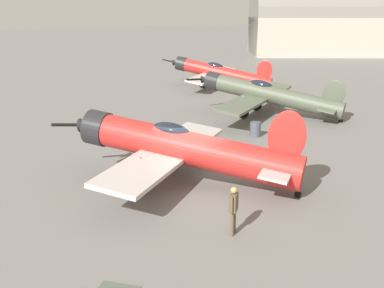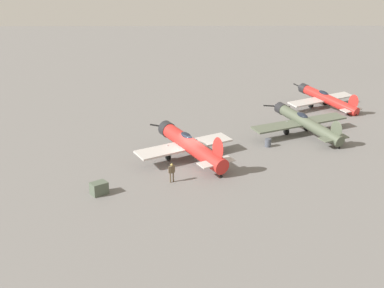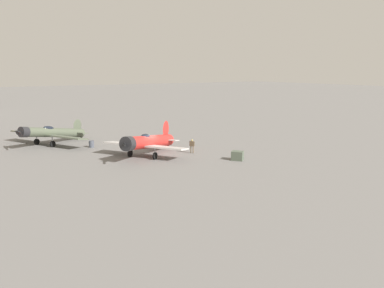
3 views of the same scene
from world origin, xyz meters
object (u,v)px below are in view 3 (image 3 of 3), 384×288
object	(u,v)px
fuel_drum	(91,144)
airplane_foreground	(148,142)
airplane_mid_apron	(51,133)
ground_crew_mechanic	(192,145)
equipment_crate	(238,156)

from	to	relation	value
fuel_drum	airplane_foreground	bearing A→B (deg)	-154.85
airplane_foreground	airplane_mid_apron	world-z (taller)	airplane_foreground
ground_crew_mechanic	airplane_foreground	bearing A→B (deg)	-52.11
fuel_drum	airplane_mid_apron	bearing A→B (deg)	38.31
fuel_drum	ground_crew_mechanic	bearing A→B (deg)	-137.62
ground_crew_mechanic	fuel_drum	bearing A→B (deg)	-82.93
airplane_mid_apron	equipment_crate	world-z (taller)	airplane_mid_apron
airplane_foreground	fuel_drum	distance (m)	9.18
equipment_crate	airplane_mid_apron	bearing A→B (deg)	36.44
ground_crew_mechanic	fuel_drum	size ratio (longest dim) A/B	1.91
airplane_foreground	equipment_crate	xyz separation A→B (m)	(-7.19, -7.28, -1.11)
airplane_foreground	ground_crew_mechanic	distance (m)	5.30
airplane_mid_apron	equipment_crate	size ratio (longest dim) A/B	7.68
airplane_mid_apron	equipment_crate	bearing A→B (deg)	98.72
airplane_mid_apron	ground_crew_mechanic	xyz separation A→B (m)	(-14.49, -12.64, -0.55)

